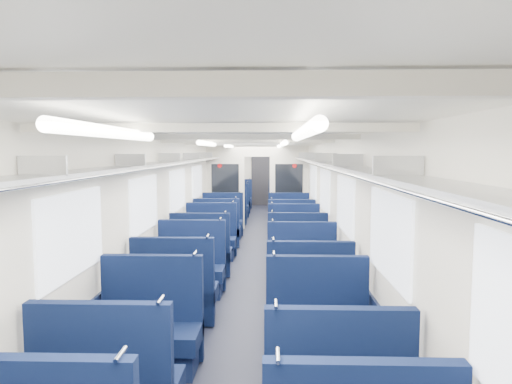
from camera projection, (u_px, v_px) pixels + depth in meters
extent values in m
cube|color=black|center=(252.00, 257.00, 9.28)|extent=(2.80, 18.00, 0.01)
cube|color=white|center=(252.00, 141.00, 9.07)|extent=(2.80, 18.00, 0.01)
cube|color=silver|center=(183.00, 200.00, 9.22)|extent=(0.02, 18.00, 2.35)
cube|color=#0F1833|center=(184.00, 240.00, 9.29)|extent=(0.03, 17.90, 0.70)
cube|color=silver|center=(322.00, 200.00, 9.13)|extent=(0.02, 18.00, 2.35)
cube|color=#0F1833|center=(321.00, 241.00, 9.21)|extent=(0.03, 17.90, 0.70)
cube|color=silver|center=(261.00, 176.00, 18.14)|extent=(2.80, 0.02, 2.35)
cube|color=#B2B5BA|center=(191.00, 160.00, 9.14)|extent=(0.34, 17.40, 0.04)
cylinder|color=silver|center=(200.00, 161.00, 9.14)|extent=(0.02, 17.40, 0.02)
cube|color=#B2B5BA|center=(43.00, 166.00, 3.16)|extent=(0.34, 0.03, 0.14)
cube|color=#B2B5BA|center=(130.00, 160.00, 5.15)|extent=(0.34, 0.03, 0.14)
cube|color=#B2B5BA|center=(169.00, 158.00, 7.15)|extent=(0.34, 0.03, 0.14)
cube|color=#B2B5BA|center=(191.00, 156.00, 9.14)|extent=(0.34, 0.03, 0.14)
cube|color=#B2B5BA|center=(205.00, 155.00, 11.13)|extent=(0.34, 0.03, 0.14)
cube|color=#B2B5BA|center=(215.00, 155.00, 13.12)|extent=(0.34, 0.03, 0.14)
cube|color=#B2B5BA|center=(222.00, 154.00, 15.11)|extent=(0.34, 0.03, 0.14)
cube|color=#B2B5BA|center=(228.00, 154.00, 17.10)|extent=(0.34, 0.03, 0.14)
cube|color=#B2B5BA|center=(314.00, 160.00, 9.07)|extent=(0.34, 17.40, 0.04)
cylinder|color=silver|center=(304.00, 161.00, 9.08)|extent=(0.02, 17.40, 0.02)
cube|color=#B2B5BA|center=(398.00, 166.00, 3.09)|extent=(0.34, 0.03, 0.14)
cube|color=#B2B5BA|center=(348.00, 160.00, 5.08)|extent=(0.34, 0.03, 0.14)
cube|color=#B2B5BA|center=(326.00, 158.00, 7.07)|extent=(0.34, 0.03, 0.14)
cube|color=#B2B5BA|center=(314.00, 156.00, 9.06)|extent=(0.34, 0.03, 0.14)
cube|color=#B2B5BA|center=(306.00, 155.00, 11.05)|extent=(0.34, 0.03, 0.14)
cube|color=#B2B5BA|center=(300.00, 155.00, 13.04)|extent=(0.34, 0.03, 0.14)
cube|color=#B2B5BA|center=(296.00, 154.00, 15.04)|extent=(0.34, 0.03, 0.14)
cube|color=#B2B5BA|center=(293.00, 154.00, 17.03)|extent=(0.34, 0.03, 0.14)
cube|color=white|center=(73.00, 234.00, 4.02)|extent=(0.02, 1.30, 0.75)
cube|color=white|center=(144.00, 204.00, 6.31)|extent=(0.02, 1.30, 0.75)
cube|color=white|center=(178.00, 190.00, 8.60)|extent=(0.02, 1.30, 0.75)
cube|color=white|center=(197.00, 182.00, 10.89)|extent=(0.02, 1.30, 0.75)
cube|color=white|center=(212.00, 176.00, 13.68)|extent=(0.02, 1.30, 0.75)
cube|color=white|center=(220.00, 172.00, 15.97)|extent=(0.02, 1.30, 0.75)
cube|color=white|center=(389.00, 236.00, 3.94)|extent=(0.02, 1.30, 0.75)
cube|color=white|center=(345.00, 205.00, 6.23)|extent=(0.02, 1.30, 0.75)
cube|color=white|center=(325.00, 190.00, 8.52)|extent=(0.02, 1.30, 0.75)
cube|color=white|center=(313.00, 182.00, 10.81)|extent=(0.02, 1.30, 0.75)
cube|color=white|center=(304.00, 176.00, 13.59)|extent=(0.02, 1.30, 0.75)
cube|color=white|center=(299.00, 172.00, 15.88)|extent=(0.02, 1.30, 0.75)
cube|color=silver|center=(125.00, 86.00, 1.11)|extent=(2.70, 0.06, 0.06)
cube|color=silver|center=(218.00, 128.00, 3.10)|extent=(2.70, 0.06, 0.06)
cube|color=silver|center=(238.00, 137.00, 5.09)|extent=(2.70, 0.06, 0.06)
cube|color=silver|center=(247.00, 141.00, 7.08)|extent=(2.70, 0.06, 0.06)
cube|color=silver|center=(252.00, 143.00, 9.08)|extent=(2.70, 0.06, 0.06)
cube|color=silver|center=(255.00, 144.00, 11.07)|extent=(2.70, 0.06, 0.06)
cube|color=silver|center=(258.00, 145.00, 13.06)|extent=(2.70, 0.06, 0.06)
cube|color=silver|center=(259.00, 146.00, 15.05)|extent=(2.70, 0.06, 0.06)
cube|color=silver|center=(260.00, 147.00, 17.04)|extent=(2.70, 0.06, 0.06)
cylinder|color=white|center=(113.00, 132.00, 2.63)|extent=(0.07, 1.60, 0.07)
cylinder|color=white|center=(208.00, 144.00, 6.61)|extent=(0.07, 1.60, 0.07)
cylinder|color=white|center=(229.00, 146.00, 10.09)|extent=(0.07, 1.60, 0.07)
cylinder|color=white|center=(242.00, 148.00, 14.57)|extent=(0.07, 1.60, 0.07)
cylinder|color=white|center=(304.00, 132.00, 2.59)|extent=(0.07, 1.60, 0.07)
cylinder|color=white|center=(284.00, 144.00, 6.57)|extent=(0.07, 1.60, 0.07)
cylinder|color=white|center=(279.00, 146.00, 10.06)|extent=(0.07, 1.60, 0.07)
cylinder|color=white|center=(276.00, 148.00, 14.54)|extent=(0.07, 1.60, 0.07)
cube|color=black|center=(261.00, 180.00, 18.09)|extent=(0.75, 0.06, 2.00)
cube|color=silver|center=(225.00, 186.00, 12.63)|extent=(1.05, 0.08, 2.35)
cube|color=black|center=(225.00, 178.00, 12.56)|extent=(0.76, 0.02, 0.80)
cylinder|color=#B50C0E|center=(220.00, 166.00, 12.53)|extent=(0.12, 0.01, 0.12)
cube|color=silver|center=(289.00, 187.00, 12.57)|extent=(1.05, 0.08, 2.35)
cube|color=black|center=(289.00, 179.00, 12.50)|extent=(0.76, 0.02, 0.80)
cylinder|color=#B50C0E|center=(294.00, 166.00, 12.46)|extent=(0.12, 0.01, 0.12)
cube|color=silver|center=(257.00, 150.00, 12.51)|extent=(0.70, 0.08, 0.35)
cylinder|color=silver|center=(121.00, 354.00, 2.30)|extent=(0.02, 0.16, 0.02)
cylinder|color=silver|center=(278.00, 356.00, 2.29)|extent=(0.02, 0.16, 0.02)
cube|color=#0C193D|center=(101.00, 378.00, 3.20)|extent=(1.02, 0.10, 1.09)
cylinder|color=silver|center=(160.00, 300.00, 3.14)|extent=(0.02, 0.16, 0.02)
cylinder|color=silver|center=(276.00, 304.00, 3.06)|extent=(0.02, 0.16, 0.02)
cube|color=#0C193D|center=(148.00, 337.00, 4.44)|extent=(1.02, 0.54, 0.18)
cube|color=#0C1533|center=(148.00, 359.00, 4.46)|extent=(0.94, 0.43, 0.26)
cube|color=#0C193D|center=(153.00, 308.00, 4.64)|extent=(1.02, 0.10, 1.09)
cylinder|color=silver|center=(195.00, 253.00, 4.58)|extent=(0.02, 0.16, 0.02)
cube|color=#0C193D|center=(319.00, 338.00, 4.41)|extent=(1.02, 0.54, 0.18)
cube|color=#0C1533|center=(318.00, 360.00, 4.43)|extent=(0.94, 0.43, 0.26)
cube|color=#0C193D|center=(317.00, 309.00, 4.61)|extent=(1.02, 0.10, 1.09)
cylinder|color=silver|center=(274.00, 253.00, 4.57)|extent=(0.02, 0.16, 0.02)
cube|color=#0C193D|center=(177.00, 293.00, 5.81)|extent=(1.02, 0.54, 0.18)
cube|color=#0C1533|center=(177.00, 310.00, 5.83)|extent=(0.94, 0.43, 0.26)
cube|color=#0C193D|center=(173.00, 282.00, 5.57)|extent=(1.02, 0.10, 1.09)
cylinder|color=silver|center=(207.00, 236.00, 5.51)|extent=(0.02, 0.16, 0.02)
cube|color=#0C193D|center=(308.00, 299.00, 5.58)|extent=(1.02, 0.54, 0.18)
cube|color=#0C1533|center=(308.00, 316.00, 5.60)|extent=(0.94, 0.43, 0.26)
cube|color=#0C193D|center=(310.00, 287.00, 5.34)|extent=(1.02, 0.10, 1.09)
cylinder|color=silver|center=(273.00, 239.00, 5.30)|extent=(0.02, 0.16, 0.02)
cube|color=#0C193D|center=(190.00, 273.00, 6.78)|extent=(1.02, 0.54, 0.18)
cube|color=#0C1533|center=(190.00, 287.00, 6.80)|extent=(0.94, 0.43, 0.26)
cube|color=#0C193D|center=(192.00, 255.00, 6.98)|extent=(1.02, 0.10, 1.09)
cylinder|color=silver|center=(220.00, 219.00, 6.92)|extent=(0.02, 0.16, 0.02)
cube|color=#0C193D|center=(303.00, 276.00, 6.59)|extent=(1.02, 0.54, 0.18)
cube|color=#0C1533|center=(302.00, 291.00, 6.61)|extent=(0.94, 0.43, 0.26)
cube|color=#0C193D|center=(302.00, 258.00, 6.79)|extent=(1.02, 0.10, 1.09)
cylinder|color=silver|center=(273.00, 220.00, 6.75)|extent=(0.02, 0.16, 0.02)
cube|color=#0C193D|center=(202.00, 254.00, 7.98)|extent=(1.02, 0.54, 0.18)
cube|color=#0C1533|center=(202.00, 267.00, 8.00)|extent=(0.94, 0.43, 0.26)
cube|color=#0C193D|center=(200.00, 245.00, 7.75)|extent=(1.02, 0.10, 1.09)
cylinder|color=silver|center=(225.00, 212.00, 7.68)|extent=(0.02, 0.16, 0.02)
cube|color=#0C193D|center=(297.00, 254.00, 8.03)|extent=(1.02, 0.54, 0.18)
cube|color=#0C1533|center=(297.00, 266.00, 8.05)|extent=(0.94, 0.43, 0.26)
cube|color=#0C193D|center=(298.00, 244.00, 7.79)|extent=(1.02, 0.10, 1.09)
cylinder|color=silver|center=(272.00, 211.00, 7.75)|extent=(0.02, 0.16, 0.02)
cube|color=#0C193D|center=(210.00, 242.00, 9.09)|extent=(1.02, 0.54, 0.18)
cube|color=#0C1533|center=(210.00, 253.00, 9.11)|extent=(0.94, 0.43, 0.26)
cube|color=#0C193D|center=(212.00, 229.00, 9.29)|extent=(1.02, 0.10, 1.09)
cylinder|color=silver|center=(233.00, 202.00, 9.22)|extent=(0.02, 0.16, 0.02)
cube|color=#0C193D|center=(294.00, 244.00, 8.90)|extent=(1.02, 0.54, 0.18)
cube|color=#0C1533|center=(294.00, 255.00, 8.92)|extent=(0.94, 0.43, 0.26)
cube|color=#0C193D|center=(294.00, 231.00, 9.10)|extent=(1.02, 0.10, 1.09)
cylinder|color=silver|center=(272.00, 203.00, 9.06)|extent=(0.02, 0.16, 0.02)
cube|color=#0C193D|center=(217.00, 231.00, 10.33)|extent=(1.02, 0.54, 0.18)
cube|color=#0C1533|center=(217.00, 240.00, 10.35)|extent=(0.94, 0.43, 0.26)
cube|color=#0C193D|center=(216.00, 223.00, 10.09)|extent=(1.02, 0.10, 1.09)
cylinder|color=silver|center=(236.00, 198.00, 10.03)|extent=(0.02, 0.16, 0.02)
cube|color=#0C193D|center=(291.00, 232.00, 10.15)|extent=(1.02, 0.54, 0.18)
cube|color=#0C1533|center=(291.00, 242.00, 10.17)|extent=(0.94, 0.43, 0.26)
cube|color=#0C193D|center=(292.00, 224.00, 9.92)|extent=(1.02, 0.10, 1.09)
cylinder|color=silver|center=(272.00, 198.00, 9.88)|extent=(0.02, 0.16, 0.02)
cube|color=#0C193D|center=(222.00, 224.00, 11.32)|extent=(1.02, 0.54, 0.18)
cube|color=#0C1533|center=(222.00, 233.00, 11.34)|extent=(0.94, 0.43, 0.26)
cube|color=#0C193D|center=(223.00, 214.00, 11.52)|extent=(1.02, 0.10, 1.09)
cylinder|color=silver|center=(240.00, 192.00, 11.46)|extent=(0.02, 0.16, 0.02)
cube|color=#0C193D|center=(289.00, 224.00, 11.29)|extent=(1.02, 0.54, 0.18)
cube|color=#0C1533|center=(289.00, 233.00, 11.31)|extent=(0.94, 0.43, 0.26)
cube|color=#0C193D|center=(289.00, 214.00, 11.49)|extent=(1.02, 0.10, 1.09)
cylinder|color=silver|center=(272.00, 192.00, 11.45)|extent=(0.02, 0.16, 0.02)
cube|color=#0C193D|center=(230.00, 212.00, 13.50)|extent=(1.02, 0.54, 0.18)
cube|color=#0C1533|center=(230.00, 219.00, 13.52)|extent=(0.94, 0.43, 0.26)
cube|color=#0C193D|center=(229.00, 206.00, 13.26)|extent=(1.02, 0.10, 1.09)
cylinder|color=silver|center=(244.00, 186.00, 13.20)|extent=(0.02, 0.16, 0.02)
cube|color=#0C193D|center=(286.00, 213.00, 13.35)|extent=(1.02, 0.54, 0.18)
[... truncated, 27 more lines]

